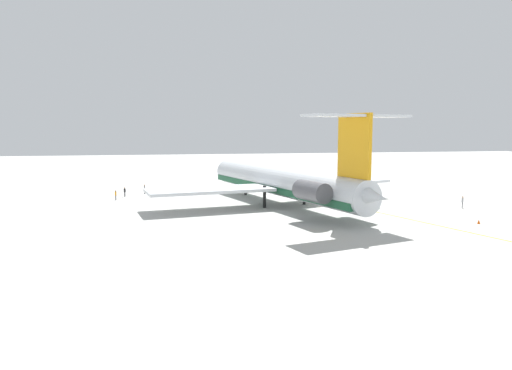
# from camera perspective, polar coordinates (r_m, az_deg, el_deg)

# --- Properties ---
(ground) EXTENTS (311.17, 311.17, 0.00)m
(ground) POSITION_cam_1_polar(r_m,az_deg,el_deg) (80.70, 9.92, -2.07)
(ground) COLOR #ADADA8
(main_jetliner) EXTENTS (47.59, 42.63, 14.10)m
(main_jetliner) POSITION_cam_1_polar(r_m,az_deg,el_deg) (75.51, 3.44, 0.36)
(main_jetliner) COLOR silver
(main_jetliner) RESTS_ON ground
(ground_crew_near_nose) EXTENTS (0.41, 0.29, 1.84)m
(ground_crew_near_nose) POSITION_cam_1_polar(r_m,az_deg,el_deg) (80.58, 23.39, -1.70)
(ground_crew_near_nose) COLOR black
(ground_crew_near_nose) RESTS_ON ground
(ground_crew_near_tail) EXTENTS (0.31, 0.34, 1.71)m
(ground_crew_near_tail) POSITION_cam_1_polar(r_m,az_deg,el_deg) (89.34, -15.37, -0.66)
(ground_crew_near_tail) COLOR black
(ground_crew_near_tail) RESTS_ON ground
(ground_crew_portside) EXTENTS (0.44, 0.28, 1.78)m
(ground_crew_portside) POSITION_cam_1_polar(r_m,az_deg,el_deg) (92.17, -13.14, -0.35)
(ground_crew_portside) COLOR black
(ground_crew_portside) RESTS_ON ground
(ground_crew_starboard) EXTENTS (0.41, 0.27, 1.69)m
(ground_crew_starboard) POSITION_cam_1_polar(r_m,az_deg,el_deg) (85.39, -16.38, -1.04)
(ground_crew_starboard) COLOR black
(ground_crew_starboard) RESTS_ON ground
(safety_cone_nose) EXTENTS (0.40, 0.40, 0.55)m
(safety_cone_nose) POSITION_cam_1_polar(r_m,az_deg,el_deg) (68.21, 25.01, -3.98)
(safety_cone_nose) COLOR #EA590F
(safety_cone_nose) RESTS_ON ground
(taxiway_centreline) EXTENTS (73.35, 22.67, 0.01)m
(taxiway_centreline) POSITION_cam_1_polar(r_m,az_deg,el_deg) (80.00, 9.51, -2.13)
(taxiway_centreline) COLOR gold
(taxiway_centreline) RESTS_ON ground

